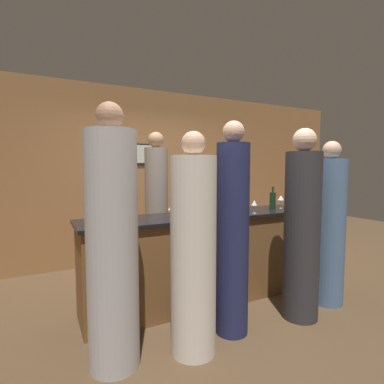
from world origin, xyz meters
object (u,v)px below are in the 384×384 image
Objects in this scene: guest_1 at (232,235)px; guest_4 at (193,253)px; wine_bottle_2 at (119,211)px; ice_bucket at (179,204)px; wine_bottle_1 at (110,213)px; bartender at (157,212)px; wine_bottle_0 at (273,201)px; guest_3 at (329,229)px; guest_2 at (302,231)px; guest_0 at (112,247)px.

guest_1 is 1.07× the size of guest_4.
ice_bucket is at bearing 17.91° from wine_bottle_2.
guest_1 reaches higher than wine_bottle_1.
bartender is at bearing 80.36° from guest_4.
wine_bottle_1 is (-2.05, -0.16, 0.01)m from wine_bottle_0.
ice_bucket is (-1.44, 0.88, 0.26)m from guest_3.
wine_bottle_1 is (-1.77, 0.57, 0.23)m from guest_2.
wine_bottle_2 is (-0.68, -0.81, 0.17)m from bartender.
guest_2 is at bearing -48.05° from ice_bucket.
guest_0 reaches higher than wine_bottle_1.
bartender is 1.10× the size of guest_4.
bartender reaches higher than wine_bottle_1.
bartender is at bearing 121.84° from guest_2.
bartender is 0.99× the size of guest_0.
guest_3 is at bearing 4.06° from guest_4.
guest_0 is at bearing -137.38° from ice_bucket.
wine_bottle_1 is (-2.31, 0.46, 0.28)m from guest_3.
ice_bucket is (0.34, 1.01, 0.27)m from guest_4.
wine_bottle_2 is at bearing 142.81° from guest_1.
guest_0 is at bearing 58.47° from bartender.
wine_bottle_2 is at bearing -162.09° from ice_bucket.
guest_4 reaches higher than wine_bottle_2.
guest_1 is 0.79m from guest_2.
wine_bottle_1 is at bearing 50.83° from bartender.
guest_0 reaches higher than ice_bucket.
guest_3 reaches higher than guest_4.
guest_4 is 6.24× the size of wine_bottle_0.
bartender is 6.83× the size of wine_bottle_0.
guest_2 is 1.36m from ice_bucket.
wine_bottle_2 is 1.34× the size of ice_bucket.
guest_4 is 1.70m from wine_bottle_0.
guest_3 is at bearing 136.18° from bartender.
wine_bottle_0 is 1.36× the size of ice_bucket.
wine_bottle_2 is (0.20, 0.64, 0.18)m from guest_0.
guest_2 reaches higher than wine_bottle_1.
bartender is 1.07m from wine_bottle_2.
wine_bottle_2 is (-0.87, 0.66, 0.19)m from guest_1.
wine_bottle_0 is 0.97× the size of wine_bottle_1.
wine_bottle_1 is at bearing 168.78° from guest_3.
guest_2 is 6.57× the size of wine_bottle_0.
guest_0 is at bearing -163.71° from wine_bottle_0.
ice_bucket is (-1.17, 0.26, -0.01)m from wine_bottle_0.
guest_0 is 1.10× the size of guest_4.
wine_bottle_1 is at bearing -154.20° from ice_bucket.
guest_2 is at bearing 0.69° from guest_4.
guest_2 is at bearing -110.43° from wine_bottle_0.
wine_bottle_2 is (-1.93, 0.02, -0.01)m from wine_bottle_0.
guest_2 is 1.24m from guest_4.
wine_bottle_1 is at bearing 79.68° from guest_0.
guest_0 is 1.10× the size of guest_3.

